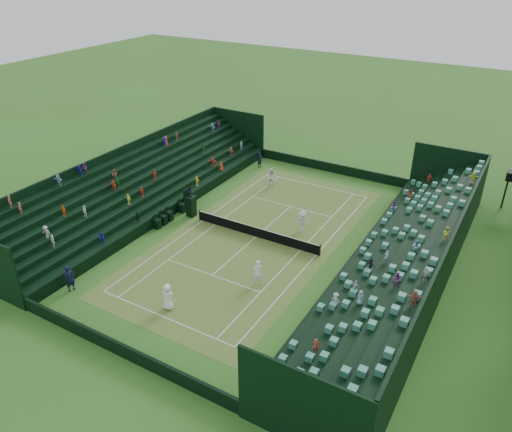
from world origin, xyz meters
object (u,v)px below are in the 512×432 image
object	(u,v)px
player_far_west	(271,178)
tennis_net	(256,232)
player_near_west	(168,297)
player_near_east	(258,272)
umpire_chair	(191,204)
player_far_east	(302,221)

from	to	relation	value
player_far_west	tennis_net	bearing A→B (deg)	-57.35
player_near_west	player_far_west	bearing A→B (deg)	-92.64
player_near_west	player_near_east	size ratio (longest dim) A/B	0.96
umpire_chair	player_far_east	xyz separation A→B (m)	(9.83, 2.45, -0.25)
player_far_west	player_far_east	bearing A→B (deg)	-33.95
player_near_east	player_near_west	bearing A→B (deg)	25.43
player_far_east	umpire_chair	bearing A→B (deg)	157.01
player_near_west	umpire_chair	bearing A→B (deg)	-71.84
player_near_east	umpire_chair	bearing A→B (deg)	-59.48
umpire_chair	player_near_west	size ratio (longest dim) A/B	1.48
umpire_chair	player_near_east	xyz separation A→B (m)	(10.37, -5.91, -0.22)
tennis_net	player_near_west	bearing A→B (deg)	-91.70
player_far_west	player_far_east	size ratio (longest dim) A/B	0.99
umpire_chair	player_far_east	bearing A→B (deg)	13.98
tennis_net	player_far_west	world-z (taller)	player_far_west
tennis_net	player_near_east	distance (m)	6.58
player_near_west	player_far_east	bearing A→B (deg)	-115.26
umpire_chair	player_far_east	distance (m)	10.13
tennis_net	player_far_east	size ratio (longest dim) A/B	5.98
player_near_west	player_far_east	world-z (taller)	player_far_east
umpire_chair	player_far_east	world-z (taller)	umpire_chair
player_near_west	player_near_east	xyz separation A→B (m)	(3.76, 5.42, 0.04)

